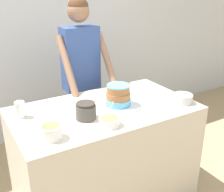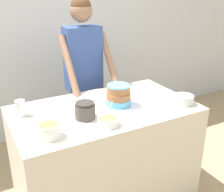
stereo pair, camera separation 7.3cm
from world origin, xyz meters
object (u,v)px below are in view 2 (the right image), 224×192
at_px(person_baker, 84,66).
at_px(drinking_glass, 20,108).
at_px(ceramic_plate, 156,100).
at_px(frosting_bowl_yellow, 108,121).
at_px(cake, 118,97).
at_px(frosting_bowl_pink, 184,99).
at_px(stoneware_jar, 85,111).
at_px(frosting_bowl_olive, 49,130).

bearing_deg(person_baker, drinking_glass, -145.47).
bearing_deg(ceramic_plate, frosting_bowl_yellow, -160.84).
relative_size(cake, frosting_bowl_pink, 2.31).
bearing_deg(stoneware_jar, frosting_bowl_yellow, -62.39).
bearing_deg(frosting_bowl_yellow, ceramic_plate, 19.16).
xyz_separation_m(frosting_bowl_pink, stoneware_jar, (-0.80, 0.14, 0.02)).
height_order(cake, stoneware_jar, cake).
xyz_separation_m(person_baker, cake, (0.00, -0.68, -0.09)).
distance_m(person_baker, frosting_bowl_yellow, 0.97).
relative_size(frosting_bowl_yellow, drinking_glass, 1.29).
height_order(person_baker, ceramic_plate, person_baker).
relative_size(ceramic_plate, stoneware_jar, 1.46).
distance_m(person_baker, drinking_glass, 0.87).
bearing_deg(person_baker, frosting_bowl_pink, -61.24).
distance_m(cake, frosting_bowl_pink, 0.53).
height_order(person_baker, frosting_bowl_yellow, person_baker).
bearing_deg(frosting_bowl_yellow, frosting_bowl_pink, 3.18).
bearing_deg(drinking_glass, cake, -14.42).
xyz_separation_m(frosting_bowl_olive, frosting_bowl_pink, (1.11, 0.00, -0.01)).
bearing_deg(drinking_glass, person_baker, 34.53).
height_order(cake, ceramic_plate, cake).
xyz_separation_m(cake, frosting_bowl_olive, (-0.63, -0.22, -0.02)).
bearing_deg(frosting_bowl_olive, ceramic_plate, 9.12).
height_order(ceramic_plate, stoneware_jar, stoneware_jar).
bearing_deg(frosting_bowl_pink, frosting_bowl_olive, -179.94).
relative_size(cake, ceramic_plate, 1.68).
distance_m(frosting_bowl_olive, frosting_bowl_pink, 1.11).
bearing_deg(drinking_glass, frosting_bowl_olive, -77.33).
bearing_deg(stoneware_jar, cake, 13.84).
height_order(person_baker, stoneware_jar, person_baker).
height_order(frosting_bowl_olive, frosting_bowl_yellow, frosting_bowl_yellow).
bearing_deg(person_baker, stoneware_jar, -112.67).
bearing_deg(ceramic_plate, drinking_glass, 166.53).
height_order(frosting_bowl_olive, drinking_glass, frosting_bowl_olive).
xyz_separation_m(frosting_bowl_olive, stoneware_jar, (0.31, 0.14, 0.01)).
distance_m(frosting_bowl_olive, ceramic_plate, 0.96).
xyz_separation_m(frosting_bowl_yellow, ceramic_plate, (0.55, 0.19, -0.03)).
xyz_separation_m(cake, frosting_bowl_pink, (0.49, -0.22, -0.03)).
xyz_separation_m(drinking_glass, ceramic_plate, (1.04, -0.25, -0.05)).
bearing_deg(frosting_bowl_olive, frosting_bowl_yellow, -5.47).
height_order(cake, frosting_bowl_olive, cake).
distance_m(frosting_bowl_pink, frosting_bowl_yellow, 0.71).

